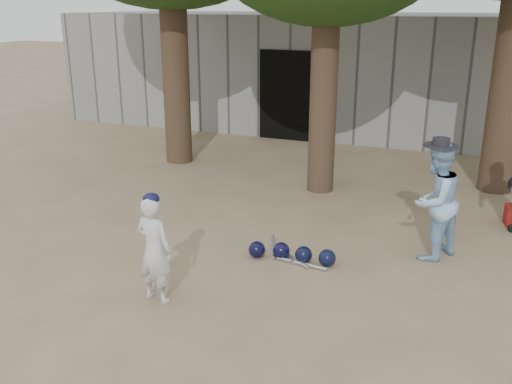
% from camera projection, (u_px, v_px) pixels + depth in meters
% --- Properties ---
extents(ground, '(70.00, 70.00, 0.00)m').
position_uv_depth(ground, '(182.00, 282.00, 7.10)').
color(ground, '#937C5E').
rests_on(ground, ground).
extents(boy_player, '(0.51, 0.37, 1.28)m').
position_uv_depth(boy_player, '(154.00, 250.00, 6.48)').
color(boy_player, silver).
rests_on(boy_player, ground).
extents(spectator_blue, '(0.91, 0.97, 1.59)m').
position_uv_depth(spectator_blue, '(435.00, 202.00, 7.56)').
color(spectator_blue, '#95BFE7').
rests_on(spectator_blue, ground).
extents(back_building, '(16.00, 5.24, 3.00)m').
position_uv_depth(back_building, '(361.00, 71.00, 15.71)').
color(back_building, gray).
rests_on(back_building, ground).
extents(helmet_row, '(1.19, 0.32, 0.23)m').
position_uv_depth(helmet_row, '(292.00, 253.00, 7.64)').
color(helmet_row, black).
rests_on(helmet_row, ground).
extents(bat_pile, '(1.05, 0.81, 0.06)m').
position_uv_depth(bat_pile, '(287.00, 255.00, 7.79)').
color(bat_pile, '#AEAEB5').
rests_on(bat_pile, ground).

